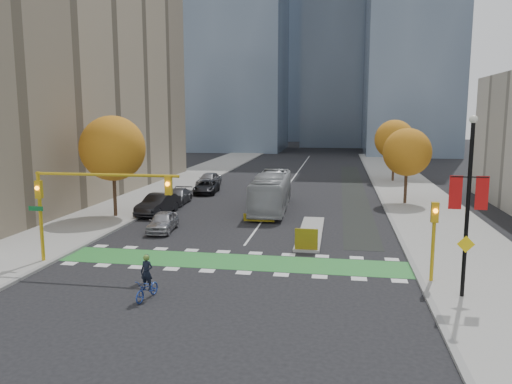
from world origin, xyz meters
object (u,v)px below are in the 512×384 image
(parked_car_c, at_px, (177,197))
(tree_east_near, at_px, (407,152))
(banner_lamppost, at_px, (468,199))
(parked_car_e, at_px, (209,179))
(cyclist, at_px, (147,284))
(hazard_board, at_px, (306,239))
(tree_east_far, at_px, (394,139))
(bus, at_px, (271,192))
(traffic_signal_west, at_px, (82,194))
(parked_car_b, at_px, (158,204))
(parked_car_a, at_px, (163,222))
(parked_car_d, at_px, (206,187))
(tree_west, at_px, (113,148))
(traffic_signal_east, at_px, (434,230))

(parked_car_c, bearing_deg, tree_east_near, 6.95)
(banner_lamppost, bearing_deg, parked_car_c, 133.99)
(parked_car_e, bearing_deg, cyclist, -75.43)
(hazard_board, xyz_separation_m, banner_lamppost, (7.50, -6.70, 3.81))
(tree_east_far, relative_size, bus, 0.66)
(traffic_signal_west, xyz_separation_m, banner_lamppost, (19.43, -1.99, 0.58))
(parked_car_b, bearing_deg, hazard_board, -29.21)
(cyclist, bearing_deg, banner_lamppost, 19.17)
(parked_car_a, relative_size, parked_car_b, 0.79)
(hazard_board, xyz_separation_m, cyclist, (-6.59, -9.05, -0.10))
(tree_east_far, bearing_deg, parked_car_e, -160.16)
(cyclist, relative_size, parked_car_a, 0.50)
(parked_car_b, bearing_deg, parked_car_d, 91.77)
(cyclist, height_order, bus, bus)
(parked_car_c, bearing_deg, hazard_board, -50.08)
(traffic_signal_west, bearing_deg, parked_car_c, 93.18)
(traffic_signal_west, distance_m, parked_car_e, 30.94)
(tree_west, relative_size, parked_car_c, 1.71)
(parked_car_a, bearing_deg, tree_east_far, 52.60)
(hazard_board, height_order, parked_car_e, parked_car_e)
(banner_lamppost, bearing_deg, tree_east_far, 88.59)
(traffic_signal_west, bearing_deg, parked_car_e, 91.99)
(parked_car_c, bearing_deg, parked_car_d, 78.86)
(tree_east_near, xyz_separation_m, parked_car_b, (-21.00, -8.27, -4.00))
(traffic_signal_west, distance_m, parked_car_a, 9.22)
(cyclist, xyz_separation_m, bus, (2.67, 22.09, 0.91))
(tree_east_near, xyz_separation_m, banner_lamppost, (-0.50, -24.50, -0.25))
(traffic_signal_east, height_order, bus, traffic_signal_east)
(tree_east_far, relative_size, traffic_signal_east, 1.87)
(hazard_board, height_order, tree_east_far, tree_east_far)
(tree_east_far, distance_m, cyclist, 45.66)
(tree_west, xyz_separation_m, banner_lamppost, (23.50, -14.50, -1.01))
(tree_east_far, distance_m, traffic_signal_west, 43.61)
(hazard_board, relative_size, parked_car_d, 0.29)
(tree_east_far, distance_m, parked_car_d, 24.52)
(tree_west, height_order, traffic_signal_west, tree_west)
(tree_east_far, distance_m, parked_car_c, 29.23)
(tree_east_near, distance_m, cyclist, 30.85)
(tree_east_far, height_order, parked_car_c, tree_east_far)
(tree_west, height_order, tree_east_far, tree_west)
(hazard_board, relative_size, traffic_signal_west, 0.16)
(traffic_signal_east, xyz_separation_m, parked_car_a, (-17.00, 8.47, -2.03))
(cyclist, distance_m, parked_car_e, 35.68)
(bus, distance_m, parked_car_a, 11.41)
(tree_east_near, relative_size, banner_lamppost, 0.85)
(tree_east_far, relative_size, traffic_signal_west, 0.90)
(parked_car_b, bearing_deg, parked_car_a, -59.52)
(traffic_signal_east, distance_m, parked_car_a, 19.10)
(tree_west, xyz_separation_m, bus, (12.08, 5.24, -4.00))
(traffic_signal_east, distance_m, cyclist, 13.95)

